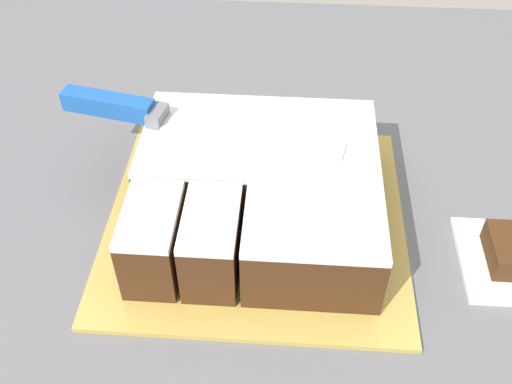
{
  "coord_description": "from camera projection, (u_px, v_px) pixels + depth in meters",
  "views": [
    {
      "loc": [
        0.05,
        -0.43,
        1.42
      ],
      "look_at": [
        0.01,
        0.02,
        0.97
      ],
      "focal_mm": 42.0,
      "sensor_mm": 36.0,
      "label": 1
    }
  ],
  "objects": [
    {
      "name": "cake",
      "position": [
        258.0,
        191.0,
        0.64
      ],
      "size": [
        0.25,
        0.24,
        0.08
      ],
      "color": "#472814",
      "rests_on": "cake_board"
    },
    {
      "name": "cake_board",
      "position": [
        256.0,
        219.0,
        0.67
      ],
      "size": [
        0.33,
        0.31,
        0.01
      ],
      "color": "gold",
      "rests_on": "countertop"
    },
    {
      "name": "knife",
      "position": [
        145.0,
        113.0,
        0.66
      ],
      "size": [
        0.32,
        0.09,
        0.02
      ],
      "rotation": [
        0.0,
        0.0,
        -0.21
      ],
      "color": "silver",
      "rests_on": "cake"
    }
  ]
}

